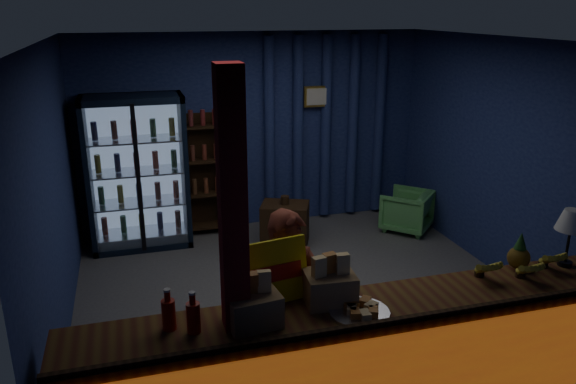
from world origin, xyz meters
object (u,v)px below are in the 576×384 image
object	(u,v)px
shopkeeper	(289,306)
pastry_tray	(359,311)
green_chair	(407,211)
table_lamp	(572,222)

from	to	relation	value
shopkeeper	pastry_tray	xyz separation A→B (m)	(0.32, -0.57, 0.22)
green_chair	pastry_tray	distance (m)	4.04
pastry_tray	table_lamp	xyz separation A→B (m)	(1.85, 0.23, 0.34)
pastry_tray	table_lamp	world-z (taller)	table_lamp
green_chair	pastry_tray	size ratio (longest dim) A/B	1.49
shopkeeper	pastry_tray	world-z (taller)	shopkeeper
green_chair	shopkeeper	bearing A→B (deg)	3.69
table_lamp	pastry_tray	bearing A→B (deg)	-172.76
pastry_tray	table_lamp	size ratio (longest dim) A/B	0.87
shopkeeper	table_lamp	world-z (taller)	shopkeeper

